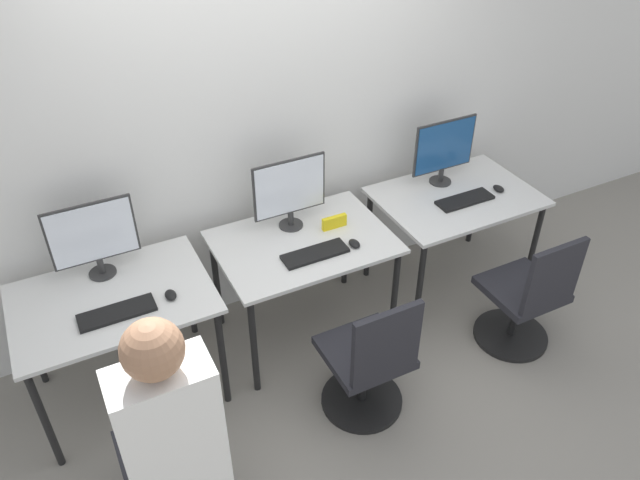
% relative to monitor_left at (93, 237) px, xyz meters
% --- Properties ---
extents(ground_plane, '(20.00, 20.00, 0.00)m').
position_rel_monitor_left_xyz_m(ground_plane, '(1.14, -0.60, -1.00)').
color(ground_plane, gray).
extents(wall_back, '(12.00, 0.05, 2.80)m').
position_rel_monitor_left_xyz_m(wall_back, '(1.14, 0.27, 0.40)').
color(wall_back, silver).
rests_on(wall_back, ground_plane).
extents(desk_left, '(1.05, 0.75, 0.74)m').
position_rel_monitor_left_xyz_m(desk_left, '(-0.00, -0.23, -0.34)').
color(desk_left, silver).
rests_on(desk_left, ground_plane).
extents(monitor_left, '(0.47, 0.15, 0.46)m').
position_rel_monitor_left_xyz_m(monitor_left, '(0.00, 0.00, 0.00)').
color(monitor_left, '#2D2D2D').
rests_on(monitor_left, desk_left).
extents(keyboard_left, '(0.39, 0.14, 0.02)m').
position_rel_monitor_left_xyz_m(keyboard_left, '(-0.00, -0.37, -0.24)').
color(keyboard_left, black).
rests_on(keyboard_left, desk_left).
extents(mouse_left, '(0.06, 0.09, 0.03)m').
position_rel_monitor_left_xyz_m(mouse_left, '(0.29, -0.37, -0.24)').
color(mouse_left, black).
rests_on(mouse_left, desk_left).
extents(office_chair_left, '(0.48, 0.48, 0.88)m').
position_rel_monitor_left_xyz_m(office_chair_left, '(0.03, -1.11, -0.64)').
color(office_chair_left, black).
rests_on(office_chair_left, ground_plane).
extents(person_left, '(0.36, 0.21, 1.60)m').
position_rel_monitor_left_xyz_m(person_left, '(0.02, -1.48, -0.12)').
color(person_left, '#232328').
rests_on(person_left, ground_plane).
extents(desk_center, '(1.05, 0.75, 0.74)m').
position_rel_monitor_left_xyz_m(desk_center, '(1.14, -0.23, -0.34)').
color(desk_center, silver).
rests_on(desk_center, ground_plane).
extents(monitor_center, '(0.47, 0.15, 0.46)m').
position_rel_monitor_left_xyz_m(monitor_center, '(1.14, -0.05, 0.00)').
color(monitor_center, '#2D2D2D').
rests_on(monitor_center, desk_center).
extents(keyboard_center, '(0.39, 0.14, 0.02)m').
position_rel_monitor_left_xyz_m(keyboard_center, '(1.14, -0.39, -0.24)').
color(keyboard_center, black).
rests_on(keyboard_center, desk_center).
extents(mouse_center, '(0.06, 0.09, 0.03)m').
position_rel_monitor_left_xyz_m(mouse_center, '(1.39, -0.41, -0.24)').
color(mouse_center, black).
rests_on(mouse_center, desk_center).
extents(office_chair_center, '(0.48, 0.48, 0.88)m').
position_rel_monitor_left_xyz_m(office_chair_center, '(1.18, -0.98, -0.64)').
color(office_chair_center, black).
rests_on(office_chair_center, ground_plane).
extents(desk_right, '(1.05, 0.75, 0.74)m').
position_rel_monitor_left_xyz_m(desk_right, '(2.28, -0.23, -0.34)').
color(desk_right, silver).
rests_on(desk_right, ground_plane).
extents(monitor_right, '(0.47, 0.15, 0.46)m').
position_rel_monitor_left_xyz_m(monitor_right, '(2.28, -0.04, 0.00)').
color(monitor_right, '#2D2D2D').
rests_on(monitor_right, desk_right).
extents(keyboard_right, '(0.39, 0.14, 0.02)m').
position_rel_monitor_left_xyz_m(keyboard_right, '(2.28, -0.31, -0.24)').
color(keyboard_right, black).
rests_on(keyboard_right, desk_right).
extents(mouse_right, '(0.06, 0.09, 0.03)m').
position_rel_monitor_left_xyz_m(mouse_right, '(2.56, -0.31, -0.24)').
color(mouse_right, black).
rests_on(mouse_right, desk_right).
extents(office_chair_right, '(0.48, 0.48, 0.88)m').
position_rel_monitor_left_xyz_m(office_chair_right, '(2.32, -0.95, -0.64)').
color(office_chair_right, black).
rests_on(office_chair_right, ground_plane).
extents(placard_center, '(0.16, 0.03, 0.08)m').
position_rel_monitor_left_xyz_m(placard_center, '(1.37, -0.19, -0.21)').
color(placard_center, yellow).
rests_on(placard_center, desk_center).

